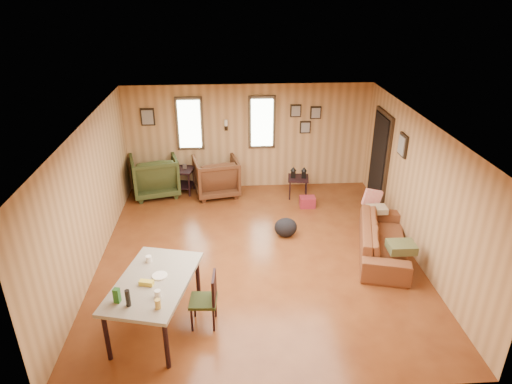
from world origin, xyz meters
TOP-DOWN VIEW (x-y plane):
  - room at (0.17, 0.27)m, footprint 5.54×6.04m
  - sofa at (2.22, -0.11)m, footprint 1.08×2.08m
  - recliner_brown at (-0.75, 2.59)m, footprint 1.08×1.04m
  - recliner_green at (-2.13, 2.69)m, footprint 1.19×1.14m
  - end_table at (-1.55, 2.74)m, footprint 0.64×0.60m
  - side_table at (1.07, 2.33)m, footprint 0.51×0.51m
  - cooler at (1.20, 1.81)m, footprint 0.33×0.24m
  - backpack at (0.58, 0.62)m, footprint 0.52×0.46m
  - sofa_pillows at (2.31, 0.08)m, footprint 0.44×1.87m
  - dining_table at (-1.53, -1.76)m, footprint 1.28×1.74m
  - dining_chair at (-0.81, -1.73)m, footprint 0.40×0.40m

SIDE VIEW (x-z plane):
  - cooler at x=1.20m, z-range 0.00..0.23m
  - backpack at x=0.58m, z-range 0.00..0.37m
  - sofa at x=2.22m, z-range 0.00..0.78m
  - end_table at x=-1.55m, z-range 0.04..0.75m
  - dining_chair at x=-0.81m, z-range 0.05..0.88m
  - recliner_brown at x=-0.75m, z-range 0.00..0.96m
  - side_table at x=1.07m, z-range 0.13..0.84m
  - recliner_green at x=-2.13m, z-range 0.00..1.02m
  - sofa_pillows at x=2.31m, z-range 0.31..0.70m
  - dining_table at x=-1.53m, z-range 0.21..1.24m
  - room at x=0.17m, z-range -0.02..2.43m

